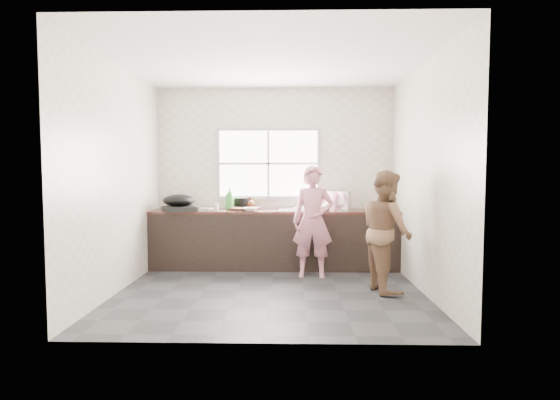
{
  "coord_description": "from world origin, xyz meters",
  "views": [
    {
      "loc": [
        0.23,
        -5.14,
        1.43
      ],
      "look_at": [
        0.1,
        0.65,
        1.05
      ],
      "focal_mm": 28.0,
      "sensor_mm": 36.0,
      "label": 1
    }
  ],
  "objects_px": {
    "plate_food": "(207,208)",
    "burner": "(179,209)",
    "bowl_crabs": "(318,209)",
    "wok": "(179,200)",
    "woman": "(313,225)",
    "dish_rack": "(337,200)",
    "pot_lid_left": "(176,209)",
    "bowl_mince": "(251,209)",
    "bowl_held": "(299,208)",
    "person_side": "(386,231)",
    "black_pot": "(243,203)",
    "bottle_brown_short": "(251,203)",
    "cutting_board": "(242,209)",
    "bottle_green": "(230,198)",
    "bottle_brown_tall": "(232,202)",
    "pot_lid_right": "(200,210)",
    "glass_jar": "(217,207)"
  },
  "relations": [
    {
      "from": "person_side",
      "to": "black_pot",
      "type": "relative_size",
      "value": 6.05
    },
    {
      "from": "bottle_brown_tall",
      "to": "burner",
      "type": "distance_m",
      "value": 0.83
    },
    {
      "from": "person_side",
      "to": "burner",
      "type": "distance_m",
      "value": 2.94
    },
    {
      "from": "plate_food",
      "to": "burner",
      "type": "relative_size",
      "value": 0.49
    },
    {
      "from": "bottle_green",
      "to": "wok",
      "type": "bearing_deg",
      "value": -167.13
    },
    {
      "from": "cutting_board",
      "to": "bowl_crabs",
      "type": "height_order",
      "value": "bowl_crabs"
    },
    {
      "from": "woman",
      "to": "person_side",
      "type": "xyz_separation_m",
      "value": [
        0.84,
        -0.68,
        0.02
      ]
    },
    {
      "from": "bottle_brown_tall",
      "to": "wok",
      "type": "bearing_deg",
      "value": -155.21
    },
    {
      "from": "person_side",
      "to": "pot_lid_right",
      "type": "bearing_deg",
      "value": 52.59
    },
    {
      "from": "bowl_held",
      "to": "wok",
      "type": "distance_m",
      "value": 1.76
    },
    {
      "from": "burner",
      "to": "person_side",
      "type": "bearing_deg",
      "value": -20.56
    },
    {
      "from": "wok",
      "to": "pot_lid_left",
      "type": "height_order",
      "value": "wok"
    },
    {
      "from": "cutting_board",
      "to": "burner",
      "type": "distance_m",
      "value": 0.91
    },
    {
      "from": "wok",
      "to": "woman",
      "type": "bearing_deg",
      "value": -12.99
    },
    {
      "from": "bowl_crabs",
      "to": "pot_lid_right",
      "type": "distance_m",
      "value": 1.74
    },
    {
      "from": "cutting_board",
      "to": "pot_lid_right",
      "type": "relative_size",
      "value": 1.61
    },
    {
      "from": "black_pot",
      "to": "bottle_brown_tall",
      "type": "xyz_separation_m",
      "value": [
        -0.17,
        0.02,
        0.01
      ]
    },
    {
      "from": "bottle_green",
      "to": "woman",
      "type": "bearing_deg",
      "value": -26.7
    },
    {
      "from": "woman",
      "to": "bowl_crabs",
      "type": "distance_m",
      "value": 0.44
    },
    {
      "from": "bottle_brown_tall",
      "to": "dish_rack",
      "type": "bearing_deg",
      "value": -7.14
    },
    {
      "from": "bowl_crabs",
      "to": "bowl_held",
      "type": "xyz_separation_m",
      "value": [
        -0.27,
        0.11,
        -0.0
      ]
    },
    {
      "from": "person_side",
      "to": "pot_lid_right",
      "type": "distance_m",
      "value": 2.76
    },
    {
      "from": "woman",
      "to": "dish_rack",
      "type": "height_order",
      "value": "woman"
    },
    {
      "from": "bowl_crabs",
      "to": "wok",
      "type": "distance_m",
      "value": 2.03
    },
    {
      "from": "bottle_green",
      "to": "bottle_brown_short",
      "type": "relative_size",
      "value": 1.88
    },
    {
      "from": "black_pot",
      "to": "bottle_brown_tall",
      "type": "bearing_deg",
      "value": 172.65
    },
    {
      "from": "dish_rack",
      "to": "pot_lid_right",
      "type": "xyz_separation_m",
      "value": [
        -2.03,
        -0.06,
        -0.14
      ]
    },
    {
      "from": "bowl_mince",
      "to": "bottle_brown_short",
      "type": "height_order",
      "value": "bottle_brown_short"
    },
    {
      "from": "bottle_green",
      "to": "pot_lid_left",
      "type": "relative_size",
      "value": 1.2
    },
    {
      "from": "wok",
      "to": "dish_rack",
      "type": "distance_m",
      "value": 2.32
    },
    {
      "from": "person_side",
      "to": "bowl_held",
      "type": "xyz_separation_m",
      "value": [
        -1.02,
        1.18,
        0.17
      ]
    },
    {
      "from": "cutting_board",
      "to": "burner",
      "type": "bearing_deg",
      "value": -169.27
    },
    {
      "from": "bottle_green",
      "to": "dish_rack",
      "type": "relative_size",
      "value": 0.9
    },
    {
      "from": "bottle_brown_short",
      "to": "glass_jar",
      "type": "height_order",
      "value": "bottle_brown_short"
    },
    {
      "from": "burner",
      "to": "pot_lid_left",
      "type": "relative_size",
      "value": 1.56
    },
    {
      "from": "bottle_green",
      "to": "bottle_brown_tall",
      "type": "height_order",
      "value": "bottle_green"
    },
    {
      "from": "bottle_brown_tall",
      "to": "bottle_brown_short",
      "type": "relative_size",
      "value": 1.11
    },
    {
      "from": "dish_rack",
      "to": "cutting_board",
      "type": "bearing_deg",
      "value": -158.69
    },
    {
      "from": "bowl_mince",
      "to": "bowl_held",
      "type": "distance_m",
      "value": 0.71
    },
    {
      "from": "bowl_held",
      "to": "bottle_brown_tall",
      "type": "distance_m",
      "value": 1.06
    },
    {
      "from": "black_pot",
      "to": "person_side",
      "type": "bearing_deg",
      "value": -37.48
    },
    {
      "from": "bowl_mince",
      "to": "bottle_green",
      "type": "xyz_separation_m",
      "value": [
        -0.34,
        0.27,
        0.14
      ]
    },
    {
      "from": "black_pot",
      "to": "bottle_green",
      "type": "relative_size",
      "value": 0.71
    },
    {
      "from": "bowl_mince",
      "to": "bowl_crabs",
      "type": "relative_size",
      "value": 1.03
    },
    {
      "from": "woman",
      "to": "person_side",
      "type": "bearing_deg",
      "value": -34.44
    },
    {
      "from": "bottle_brown_short",
      "to": "pot_lid_right",
      "type": "height_order",
      "value": "bottle_brown_short"
    },
    {
      "from": "bottle_brown_short",
      "to": "burner",
      "type": "bearing_deg",
      "value": -158.87
    },
    {
      "from": "bowl_crabs",
      "to": "glass_jar",
      "type": "height_order",
      "value": "glass_jar"
    },
    {
      "from": "bottle_green",
      "to": "pot_lid_right",
      "type": "xyz_separation_m",
      "value": [
        -0.43,
        -0.08,
        -0.16
      ]
    },
    {
      "from": "bowl_held",
      "to": "person_side",
      "type": "bearing_deg",
      "value": -49.08
    }
  ]
}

